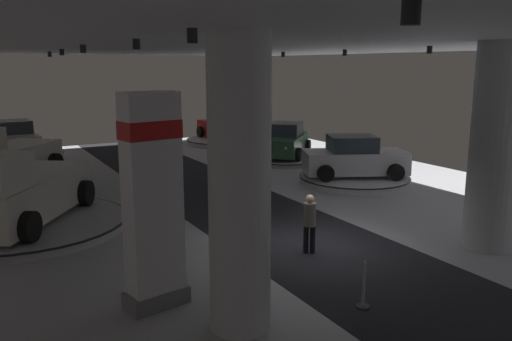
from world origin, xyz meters
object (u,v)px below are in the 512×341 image
Objects in this scene: display_platform_far_right at (284,157)px; display_platform_mid_left at (25,224)px; brand_sign_pylon at (153,199)px; display_platform_far_left at (5,183)px; column_right at (497,147)px; display_car_far_right at (285,141)px; pickup_truck_mid_left at (16,193)px; display_platform_mid_right at (354,179)px; display_car_deep_right at (225,127)px; display_car_mid_right at (354,158)px; display_car_deep_left at (15,139)px; visitor_walking_near at (310,220)px; display_platform_deep_right at (225,141)px; display_platform_deep_left at (17,156)px; column_left at (240,186)px.

display_platform_mid_left is (-13.12, -6.19, 0.03)m from display_platform_far_right.
brand_sign_pylon is 13.69m from display_platform_far_left.
column_right is 14.26m from display_car_far_right.
display_platform_mid_right is at bearing 1.70° from pickup_truck_mid_left.
display_car_deep_right reaches higher than display_platform_far_left.
display_car_mid_right is 1.05× the size of display_car_deep_left.
visitor_walking_near is (-6.37, -5.95, -0.17)m from display_car_mid_right.
display_car_mid_right reaches higher than display_platform_far_right.
brand_sign_pylon reaches higher than display_platform_far_right.
column_right is 1.28× the size of display_car_deep_right.
display_car_far_right is (11.29, 13.05, -1.27)m from brand_sign_pylon.
brand_sign_pylon reaches higher than display_platform_far_left.
display_car_mid_right is (-0.39, -6.08, 0.07)m from display_car_far_right.
display_platform_deep_right is at bearing 70.91° from visitor_walking_near.
display_car_deep_left is at bearing 179.00° from display_car_deep_right.
brand_sign_pylon is 2.77× the size of visitor_walking_near.
display_platform_deep_right is (12.93, 6.21, 0.03)m from display_platform_far_left.
display_platform_far_right is 0.88× the size of display_platform_far_left.
display_car_deep_left is 6.54m from display_platform_far_left.
display_car_far_right is (2.16, 13.99, -1.75)m from column_right.
display_platform_deep_right is (0.02, 12.63, 0.01)m from display_platform_mid_right.
brand_sign_pylon is at bearing -119.20° from display_platform_deep_right.
display_platform_far_right is 14.02m from display_car_deep_left.
column_right is 8.50m from display_platform_mid_right.
display_platform_deep_left is at bearing 151.31° from display_platform_far_right.
visitor_walking_near reaches higher than display_platform_mid_left.
display_platform_mid_left is at bearing -154.75° from display_platform_far_right.
column_right is 1.25× the size of brand_sign_pylon.
pickup_truck_mid_left is at bearing -154.11° from display_platform_far_right.
brand_sign_pylon is 0.93× the size of display_platform_deep_right.
display_platform_deep_left is at bearing 92.86° from brand_sign_pylon.
display_platform_far_right is 1.09× the size of display_platform_mid_right.
display_car_mid_right is at bearing -90.24° from display_platform_deep_right.
display_platform_deep_left is (-11.91, 12.77, 0.03)m from display_platform_mid_right.
display_car_deep_left is (-2.11, 21.37, -1.63)m from column_left.
brand_sign_pylon is at bearing -87.13° from display_car_deep_left.
display_car_far_right is at bearing 46.04° from display_platform_far_right.
display_platform_far_left is 14.36m from display_car_deep_right.
display_car_far_right reaches higher than display_platform_mid_right.
display_platform_far_left is at bearing 178.50° from display_platform_far_right.
brand_sign_pylon is at bearing -72.83° from pickup_truck_mid_left.
display_platform_far_right is (11.26, 13.03, -2.14)m from brand_sign_pylon.
visitor_walking_near is (-6.43, -18.53, -0.19)m from display_car_deep_right.
display_car_deep_right is at bearing 89.76° from display_car_mid_right.
display_car_deep_left is at bearing 106.38° from visitor_walking_near.
pickup_truck_mid_left is at bearing -94.52° from display_car_deep_left.
display_car_deep_right is (10.95, 19.55, -1.17)m from brand_sign_pylon.
display_platform_far_right is 0.87m from display_car_far_right.
display_platform_deep_right reaches higher than display_platform_far_left.
pickup_truck_mid_left is 1.29× the size of display_car_deep_right.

